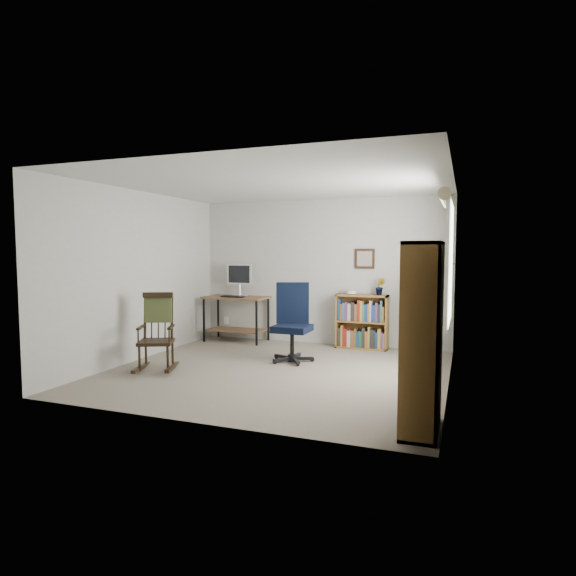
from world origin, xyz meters
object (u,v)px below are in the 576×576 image
at_px(rocking_chair, 156,331).
at_px(desk, 236,319).
at_px(low_bookshelf, 362,322).
at_px(office_chair, 292,322).
at_px(tall_bookshelf, 422,337).

bearing_deg(rocking_chair, desk, 63.71).
xyz_separation_m(desk, low_bookshelf, (2.16, 0.12, 0.05)).
relative_size(office_chair, tall_bookshelf, 0.69).
xyz_separation_m(office_chair, rocking_chair, (-1.49, -1.07, -0.05)).
height_order(desk, rocking_chair, rocking_chair).
height_order(low_bookshelf, tall_bookshelf, tall_bookshelf).
xyz_separation_m(desk, rocking_chair, (-0.07, -2.19, 0.13)).
bearing_deg(desk, rocking_chair, -91.77).
height_order(office_chair, rocking_chair, office_chair).
height_order(desk, low_bookshelf, low_bookshelf).
relative_size(desk, office_chair, 0.95).
relative_size(low_bookshelf, tall_bookshelf, 0.53).
relative_size(rocking_chair, tall_bookshelf, 0.63).
distance_m(desk, rocking_chair, 2.20).
distance_m(desk, low_bookshelf, 2.16).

